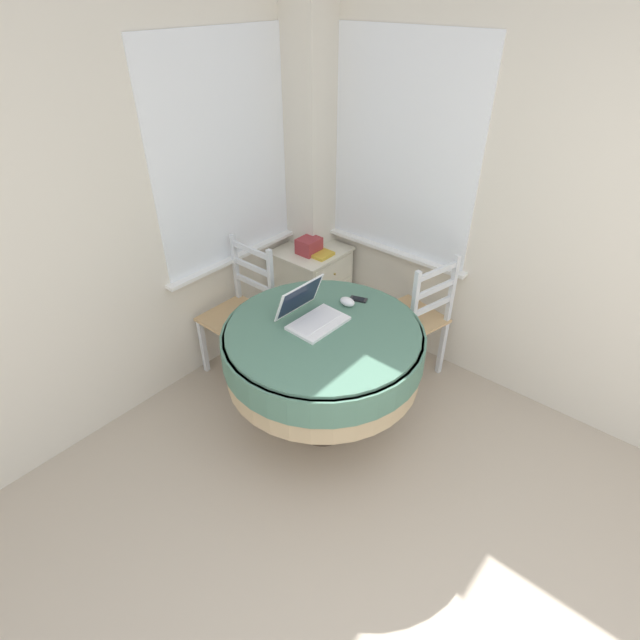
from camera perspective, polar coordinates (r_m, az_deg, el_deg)
name	(u,v)px	position (r m, az deg, el deg)	size (l,w,h in m)	color
corner_room_shell	(333,233)	(2.74, 1.44, 9.93)	(4.51, 4.64, 2.55)	beige
round_dining_table	(323,349)	(2.91, 0.35, -3.39)	(1.17, 1.17, 0.78)	#4C3D2D
laptop	(312,314)	(2.87, -0.98, 0.68)	(0.34, 0.31, 0.22)	white
computer_mouse	(347,302)	(3.02, 3.14, 2.10)	(0.06, 0.10, 0.05)	white
cell_phone	(358,299)	(3.09, 4.41, 2.39)	(0.08, 0.12, 0.01)	black
dining_chair_near_back_window	(241,313)	(3.56, -9.00, 0.76)	(0.43, 0.41, 0.96)	tan
dining_chair_near_right_window	(414,319)	(3.52, 10.70, 0.07)	(0.49, 0.51, 0.96)	tan
corner_cabinet	(312,288)	(4.05, -0.93, 3.67)	(0.51, 0.48, 0.69)	silver
storage_box	(309,246)	(3.81, -1.27, 8.49)	(0.17, 0.14, 0.12)	#9E3338
book_on_cabinet	(319,253)	(3.81, -0.16, 7.64)	(0.16, 0.20, 0.02)	gold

